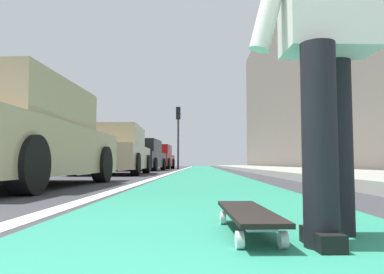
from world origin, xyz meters
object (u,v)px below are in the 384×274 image
object	(u,v)px
skateboard	(248,214)
parked_car_far	(140,156)
skater_person	(328,26)
parked_car_mid	(113,151)
traffic_light	(178,126)
parked_car_near	(14,137)
parked_car_end	(157,157)

from	to	relation	value
skateboard	parked_car_far	xyz separation A→B (m)	(16.05, 3.07, 0.60)
skater_person	parked_car_mid	distance (m)	10.43
skateboard	parked_car_mid	bearing A→B (deg)	16.57
parked_car_far	traffic_light	size ratio (longest dim) A/B	1.09
skater_person	parked_car_mid	bearing A→B (deg)	18.16
parked_car_mid	parked_car_far	size ratio (longest dim) A/B	1.01
traffic_light	parked_car_near	bearing A→B (deg)	176.36
traffic_light	skater_person	bearing A→B (deg)	-174.94
parked_car_far	skater_person	bearing A→B (deg)	-168.10
parked_car_end	parked_car_near	bearing A→B (deg)	-179.81
parked_car_mid	traffic_light	size ratio (longest dim) A/B	1.10
parked_car_mid	parked_car_far	world-z (taller)	parked_car_mid
parked_car_end	traffic_light	world-z (taller)	traffic_light
parked_car_near	traffic_light	world-z (taller)	traffic_light
parked_car_mid	skateboard	bearing A→B (deg)	-163.43
skateboard	parked_car_mid	distance (m)	10.20
skateboard	parked_car_mid	world-z (taller)	parked_car_mid
parked_car_near	parked_car_mid	distance (m)	6.29
skateboard	skater_person	world-z (taller)	skater_person
parked_car_near	parked_car_end	bearing A→B (deg)	0.19
parked_car_near	parked_car_far	xyz separation A→B (m)	(12.58, 0.20, -0.02)
parked_car_far	parked_car_mid	bearing A→B (deg)	-178.52
parked_car_near	parked_car_mid	bearing A→B (deg)	0.34
skateboard	parked_car_far	size ratio (longest dim) A/B	0.19
skateboard	traffic_light	xyz separation A→B (m)	(22.49, 1.66, 2.69)
parked_car_mid	parked_car_end	distance (m)	11.97
skateboard	parked_car_end	size ratio (longest dim) A/B	0.21
skateboard	skater_person	size ratio (longest dim) A/B	0.52
skateboard	parked_car_near	size ratio (longest dim) A/B	0.19
skater_person	parked_car_far	size ratio (longest dim) A/B	0.38
parked_car_near	parked_car_mid	world-z (taller)	parked_car_near
traffic_light	parked_car_end	bearing A→B (deg)	120.79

